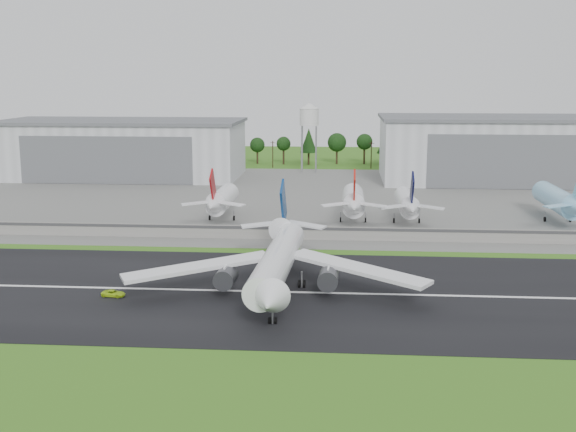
# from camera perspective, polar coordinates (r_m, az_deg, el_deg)

# --- Properties ---
(ground) EXTENTS (600.00, 600.00, 0.00)m
(ground) POSITION_cam_1_polar(r_m,az_deg,el_deg) (128.33, -0.14, -7.38)
(ground) COLOR #2D6518
(ground) RESTS_ON ground
(runway) EXTENTS (320.00, 60.00, 0.10)m
(runway) POSITION_cam_1_polar(r_m,az_deg,el_deg) (137.81, 0.19, -6.05)
(runway) COLOR black
(runway) RESTS_ON ground
(runway_centerline) EXTENTS (220.00, 1.00, 0.02)m
(runway_centerline) POSITION_cam_1_polar(r_m,az_deg,el_deg) (137.80, 0.19, -6.03)
(runway_centerline) COLOR white
(runway_centerline) RESTS_ON runway
(apron) EXTENTS (320.00, 150.00, 0.10)m
(apron) POSITION_cam_1_polar(r_m,az_deg,el_deg) (244.96, 2.09, 1.49)
(apron) COLOR slate
(apron) RESTS_ON ground
(blast_fence) EXTENTS (240.00, 0.61, 3.50)m
(blast_fence) POSITION_cam_1_polar(r_m,az_deg,el_deg) (180.84, 1.24, -1.35)
(blast_fence) COLOR gray
(blast_fence) RESTS_ON ground
(hangar_west) EXTENTS (97.00, 44.00, 23.20)m
(hangar_west) POSITION_cam_1_polar(r_m,az_deg,el_deg) (301.43, -12.97, 5.22)
(hangar_west) COLOR silver
(hangar_west) RESTS_ON ground
(hangar_east) EXTENTS (102.00, 47.00, 25.20)m
(hangar_east) POSITION_cam_1_polar(r_m,az_deg,el_deg) (295.00, 17.25, 5.09)
(hangar_east) COLOR silver
(hangar_east) RESTS_ON ground
(water_tower) EXTENTS (8.40, 8.40, 29.40)m
(water_tower) POSITION_cam_1_polar(r_m,az_deg,el_deg) (307.17, 1.68, 8.02)
(water_tower) COLOR #99999E
(water_tower) RESTS_ON ground
(utility_poles) EXTENTS (230.00, 3.00, 12.00)m
(utility_poles) POSITION_cam_1_polar(r_m,az_deg,el_deg) (324.09, 2.67, 3.81)
(utility_poles) COLOR black
(utility_poles) RESTS_ON ground
(treeline) EXTENTS (320.00, 16.00, 22.00)m
(treeline) POSITION_cam_1_polar(r_m,az_deg,el_deg) (338.97, 2.75, 4.12)
(treeline) COLOR black
(treeline) RESTS_ON ground
(main_airliner) EXTENTS (57.24, 59.19, 18.17)m
(main_airliner) POSITION_cam_1_polar(r_m,az_deg,el_deg) (136.24, -0.82, -4.13)
(main_airliner) COLOR white
(main_airliner) RESTS_ON runway
(ground_vehicle) EXTENTS (4.65, 2.59, 1.23)m
(ground_vehicle) POSITION_cam_1_polar(r_m,az_deg,el_deg) (138.79, -13.63, -5.96)
(ground_vehicle) COLOR #B1DC19
(ground_vehicle) RESTS_ON runway
(parked_jet_red_a) EXTENTS (7.36, 31.29, 16.69)m
(parked_jet_red_a) POSITION_cam_1_polar(r_m,az_deg,el_deg) (203.82, -5.34, 1.26)
(parked_jet_red_a) COLOR white
(parked_jet_red_a) RESTS_ON ground
(parked_jet_red_b) EXTENTS (7.36, 31.29, 16.89)m
(parked_jet_red_b) POSITION_cam_1_polar(r_m,az_deg,el_deg) (200.93, 5.19, 1.18)
(parked_jet_red_b) COLOR white
(parked_jet_red_b) RESTS_ON ground
(parked_jet_navy) EXTENTS (7.36, 31.29, 16.49)m
(parked_jet_navy) POSITION_cam_1_polar(r_m,az_deg,el_deg) (201.71, 9.43, 1.01)
(parked_jet_navy) COLOR white
(parked_jet_navy) RESTS_ON ground
(parked_jet_skyblue) EXTENTS (7.36, 37.29, 16.99)m
(parked_jet_skyblue) POSITION_cam_1_polar(r_m,az_deg,el_deg) (214.53, 20.72, 1.15)
(parked_jet_skyblue) COLOR #8AC9EE
(parked_jet_skyblue) RESTS_ON ground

